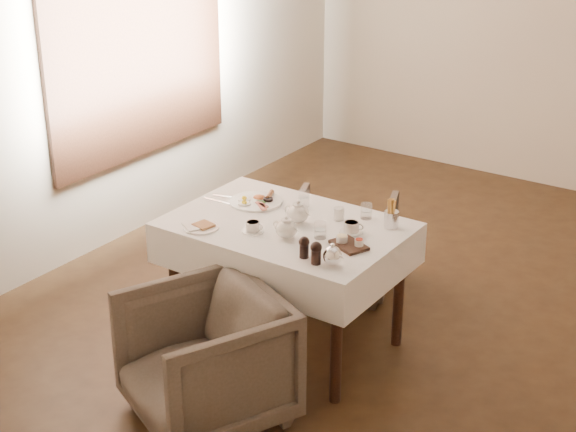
# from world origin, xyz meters

# --- Properties ---
(room) EXTENTS (5.00, 5.00, 5.00)m
(room) POSITION_xyz_m (-2.22, 0.00, 1.60)
(room) COLOR black
(room) RESTS_ON ground
(table) EXTENTS (1.28, 0.88, 0.75)m
(table) POSITION_xyz_m (-0.41, -0.82, 0.64)
(table) COLOR black
(table) RESTS_ON ground
(armchair_near) EXTENTS (0.96, 0.97, 0.67)m
(armchair_near) POSITION_xyz_m (-0.34, -1.63, 0.34)
(armchair_near) COLOR #453B32
(armchair_near) RESTS_ON ground
(armchair_far) EXTENTS (0.83, 0.85, 0.60)m
(armchair_far) POSITION_xyz_m (-0.51, -0.04, 0.30)
(armchair_far) COLOR #453B32
(armchair_far) RESTS_ON ground
(breakfast_plate) EXTENTS (0.31, 0.31, 0.04)m
(breakfast_plate) POSITION_xyz_m (-0.73, -0.66, 0.77)
(breakfast_plate) COLOR white
(breakfast_plate) RESTS_ON table
(side_plate) EXTENTS (0.21, 0.20, 0.02)m
(side_plate) POSITION_xyz_m (-0.77, -1.14, 0.76)
(side_plate) COLOR white
(side_plate) RESTS_ON table
(teapot_centre) EXTENTS (0.17, 0.13, 0.13)m
(teapot_centre) POSITION_xyz_m (-0.36, -0.78, 0.82)
(teapot_centre) COLOR white
(teapot_centre) RESTS_ON table
(teapot_front) EXTENTS (0.16, 0.13, 0.13)m
(teapot_front) POSITION_xyz_m (-0.30, -0.98, 0.82)
(teapot_front) COLOR white
(teapot_front) RESTS_ON table
(creamer) EXTENTS (0.06, 0.06, 0.07)m
(creamer) POSITION_xyz_m (-0.20, -0.61, 0.79)
(creamer) COLOR white
(creamer) RESTS_ON table
(teacup_near) EXTENTS (0.12, 0.12, 0.06)m
(teacup_near) POSITION_xyz_m (-0.50, -1.01, 0.78)
(teacup_near) COLOR white
(teacup_near) RESTS_ON table
(teacup_far) EXTENTS (0.13, 0.13, 0.06)m
(teacup_far) POSITION_xyz_m (-0.06, -0.72, 0.78)
(teacup_far) COLOR white
(teacup_far) RESTS_ON table
(glass_left) EXTENTS (0.08, 0.08, 0.09)m
(glass_left) POSITION_xyz_m (-0.47, -0.55, 0.80)
(glass_left) COLOR silver
(glass_left) RESTS_ON table
(glass_mid) EXTENTS (0.08, 0.08, 0.09)m
(glass_mid) POSITION_xyz_m (-0.16, -0.87, 0.80)
(glass_mid) COLOR silver
(glass_mid) RESTS_ON table
(glass_right) EXTENTS (0.08, 0.08, 0.09)m
(glass_right) POSITION_xyz_m (-0.09, -0.51, 0.80)
(glass_right) COLOR silver
(glass_right) RESTS_ON table
(condiment_board) EXTENTS (0.23, 0.19, 0.05)m
(condiment_board) POSITION_xyz_m (0.02, -0.88, 0.77)
(condiment_board) COLOR black
(condiment_board) RESTS_ON table
(pepper_mill_left) EXTENTS (0.06, 0.06, 0.12)m
(pepper_mill_left) POSITION_xyz_m (-0.10, -1.12, 0.81)
(pepper_mill_left) COLOR black
(pepper_mill_left) RESTS_ON table
(pepper_mill_right) EXTENTS (0.06, 0.06, 0.12)m
(pepper_mill_right) POSITION_xyz_m (-0.01, -1.14, 0.82)
(pepper_mill_right) COLOR black
(pepper_mill_right) RESTS_ON table
(silver_pot) EXTENTS (0.13, 0.11, 0.12)m
(silver_pot) POSITION_xyz_m (0.06, -1.11, 0.82)
(silver_pot) COLOR white
(silver_pot) RESTS_ON table
(fries_cup) EXTENTS (0.08, 0.08, 0.17)m
(fries_cup) POSITION_xyz_m (0.09, -0.54, 0.83)
(fries_cup) COLOR silver
(fries_cup) RESTS_ON table
(cutlery_fork) EXTENTS (0.19, 0.07, 0.00)m
(cutlery_fork) POSITION_xyz_m (-0.91, -0.69, 0.76)
(cutlery_fork) COLOR silver
(cutlery_fork) RESTS_ON table
(cutlery_knife) EXTENTS (0.19, 0.02, 0.00)m
(cutlery_knife) POSITION_xyz_m (-0.92, -0.78, 0.76)
(cutlery_knife) COLOR silver
(cutlery_knife) RESTS_ON table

